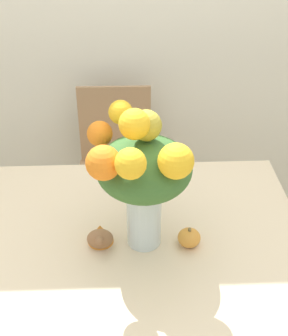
% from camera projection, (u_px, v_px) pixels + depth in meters
% --- Properties ---
extents(dining_table, '(1.28, 0.97, 0.74)m').
position_uv_depth(dining_table, '(136.00, 252.00, 1.82)').
color(dining_table, beige).
rests_on(dining_table, ground_plane).
extents(flower_vase, '(0.36, 0.39, 0.55)m').
position_uv_depth(flower_vase, '(142.00, 172.00, 1.55)').
color(flower_vase, silver).
rests_on(flower_vase, dining_table).
extents(pumpkin, '(0.08, 0.08, 0.08)m').
position_uv_depth(pumpkin, '(189.00, 238.00, 1.70)').
color(pumpkin, gold).
rests_on(pumpkin, dining_table).
extents(turkey_figurine, '(0.10, 0.13, 0.08)m').
position_uv_depth(turkey_figurine, '(100.00, 236.00, 1.70)').
color(turkey_figurine, '#936642').
rests_on(turkey_figurine, dining_table).
extents(dining_chair_near_window, '(0.42, 0.42, 0.91)m').
position_uv_depth(dining_chair_near_window, '(116.00, 168.00, 2.62)').
color(dining_chair_near_window, '#9E7A56').
rests_on(dining_chair_near_window, ground_plane).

